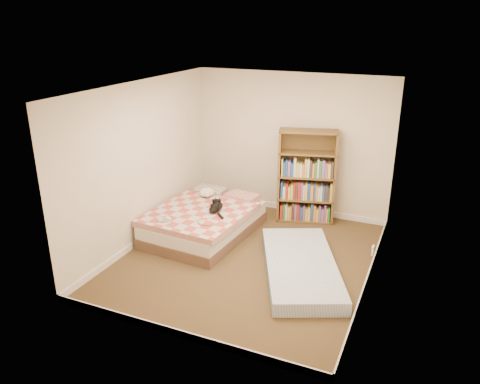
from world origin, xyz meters
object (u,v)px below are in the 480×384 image
at_px(bookshelf, 306,189).
at_px(floor_mattress, 301,267).
at_px(bed, 205,220).
at_px(white_dog, 207,193).
at_px(black_cat, 217,207).

xyz_separation_m(bookshelf, floor_mattress, (0.45, -1.79, -0.49)).
bearing_deg(floor_mattress, bookshelf, 80.16).
distance_m(bed, floor_mattress, 1.90).
bearing_deg(white_dog, bookshelf, 38.19).
bearing_deg(floor_mattress, black_cat, 136.32).
relative_size(black_cat, white_dog, 1.91).
relative_size(bed, bookshelf, 1.25).
bearing_deg(bed, floor_mattress, -14.02).
xyz_separation_m(black_cat, white_dog, (-0.43, 0.49, 0.01)).
bearing_deg(floor_mattress, bed, 137.79).
relative_size(bookshelf, floor_mattress, 0.77).
height_order(bed, bookshelf, bookshelf).
height_order(bookshelf, black_cat, bookshelf).
bearing_deg(white_dog, bed, -53.93).
distance_m(bookshelf, black_cat, 1.66).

